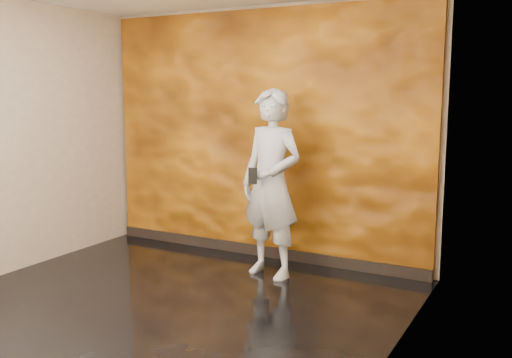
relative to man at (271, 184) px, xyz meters
name	(u,v)px	position (x,y,z in m)	size (l,w,h in m)	color
room	(149,149)	(-0.44, -1.36, 0.45)	(4.02, 4.02, 2.81)	black
feature_wall	(261,135)	(-0.44, 0.60, 0.43)	(3.90, 0.06, 2.75)	orange
baseboard	(259,250)	(-0.44, 0.56, -0.89)	(3.90, 0.04, 0.12)	black
man	(271,184)	(0.00, 0.00, 0.00)	(0.69, 0.45, 1.90)	#9FA4AF
phone	(253,176)	(-0.07, -0.27, 0.11)	(0.09, 0.02, 0.16)	black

